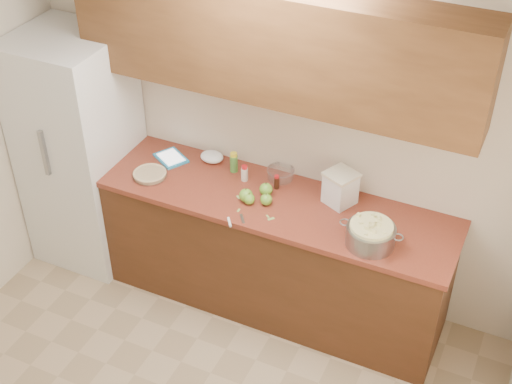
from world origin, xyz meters
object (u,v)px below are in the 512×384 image
at_px(pie, 150,174).
at_px(flour_canister, 340,188).
at_px(colander, 371,235).
at_px(tablet, 171,158).

xyz_separation_m(pie, flour_canister, (1.28, 0.28, 0.10)).
height_order(colander, tablet, colander).
relative_size(flour_canister, tablet, 0.87).
relative_size(pie, colander, 0.60).
distance_m(pie, flour_canister, 1.32).
xyz_separation_m(colander, tablet, (-1.57, 0.29, -0.06)).
distance_m(colander, flour_canister, 0.45).
relative_size(pie, flour_canister, 0.96).
height_order(pie, colander, colander).
bearing_deg(pie, tablet, 85.32).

